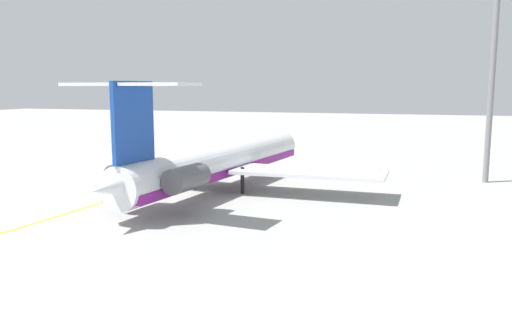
% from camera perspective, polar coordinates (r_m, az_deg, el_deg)
% --- Properties ---
extents(ground, '(353.48, 353.48, 0.00)m').
position_cam_1_polar(ground, '(65.46, -10.19, -1.69)').
color(ground, '#9E9E99').
extents(main_jetliner, '(41.54, 36.74, 12.10)m').
position_cam_1_polar(main_jetliner, '(58.48, -4.21, 0.47)').
color(main_jetliner, silver).
rests_on(main_jetliner, ground).
extents(safety_cone_nose, '(0.40, 0.40, 0.55)m').
position_cam_1_polar(safety_cone_nose, '(74.17, 13.44, -0.37)').
color(safety_cone_nose, '#EA590F').
rests_on(safety_cone_nose, ground).
extents(safety_cone_wingtip, '(0.40, 0.40, 0.55)m').
position_cam_1_polar(safety_cone_wingtip, '(83.62, -4.63, 0.84)').
color(safety_cone_wingtip, '#EA590F').
rests_on(safety_cone_wingtip, ground).
extents(safety_cone_tail, '(0.40, 0.40, 0.55)m').
position_cam_1_polar(safety_cone_tail, '(88.15, -8.44, 1.18)').
color(safety_cone_tail, '#EA590F').
rests_on(safety_cone_tail, ground).
extents(taxiway_centreline, '(97.47, 9.17, 0.01)m').
position_cam_1_polar(taxiway_centreline, '(63.43, -10.48, -2.03)').
color(taxiway_centreline, gold).
rests_on(taxiway_centreline, ground).
extents(light_mast, '(4.00, 0.70, 23.72)m').
position_cam_1_polar(light_mast, '(69.43, 24.32, 9.10)').
color(light_mast, slate).
rests_on(light_mast, ground).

